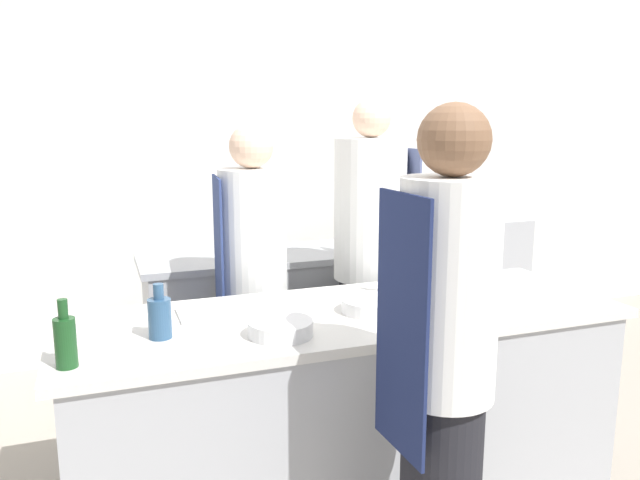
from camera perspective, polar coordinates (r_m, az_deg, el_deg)
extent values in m
cube|color=silver|center=(4.65, -7.56, 7.15)|extent=(8.00, 0.06, 2.80)
cube|color=#A8AAAF|center=(2.90, 2.45, -15.29)|extent=(2.33, 0.79, 0.85)
cube|color=silver|center=(2.73, 2.52, -6.91)|extent=(2.42, 0.82, 0.04)
cube|color=#A8AAAF|center=(4.04, -2.42, -7.50)|extent=(1.82, 0.56, 0.85)
cube|color=#A8AAAF|center=(3.92, -2.47, -1.34)|extent=(1.89, 0.59, 0.04)
cube|color=#A8AAAF|center=(5.07, 12.06, -3.31)|extent=(0.99, 0.65, 0.95)
cube|color=black|center=(4.87, 13.96, -6.60)|extent=(0.79, 0.01, 0.33)
cube|color=black|center=(4.72, 14.32, 0.91)|extent=(0.84, 0.01, 0.06)
cylinder|color=white|center=(2.04, 11.63, -4.47)|extent=(0.33, 0.33, 0.72)
cube|color=#19234C|center=(1.99, 7.45, -7.83)|extent=(0.02, 0.31, 0.84)
sphere|color=brown|center=(1.97, 12.17, 8.95)|extent=(0.23, 0.23, 0.23)
cylinder|color=black|center=(3.63, 4.40, -9.83)|extent=(0.33, 0.33, 0.83)
cylinder|color=silver|center=(3.43, 4.60, 2.83)|extent=(0.39, 0.39, 0.77)
cube|color=#4C567F|center=(3.54, 7.52, 1.20)|extent=(0.02, 0.37, 0.88)
sphere|color=beige|center=(3.39, 4.73, 11.05)|extent=(0.21, 0.21, 0.21)
cylinder|color=black|center=(3.47, -5.89, -11.40)|extent=(0.30, 0.30, 0.77)
cylinder|color=white|center=(3.26, -6.14, 0.52)|extent=(0.35, 0.35, 0.68)
cube|color=navy|center=(3.26, -9.24, -1.29)|extent=(0.04, 0.33, 0.80)
sphere|color=beige|center=(3.21, -6.31, 8.52)|extent=(0.23, 0.23, 0.23)
cylinder|color=silver|center=(2.92, 7.65, -3.09)|extent=(0.07, 0.07, 0.22)
cylinder|color=silver|center=(2.89, 7.73, -0.09)|extent=(0.03, 0.03, 0.09)
cylinder|color=#2D5175|center=(2.45, -14.44, -6.97)|extent=(0.09, 0.09, 0.15)
cylinder|color=#2D5175|center=(2.42, -14.56, -4.58)|extent=(0.04, 0.04, 0.06)
cylinder|color=#19471E|center=(2.27, -22.24, -8.71)|extent=(0.07, 0.07, 0.17)
cylinder|color=#19471E|center=(2.23, -22.46, -5.84)|extent=(0.03, 0.03, 0.07)
cylinder|color=white|center=(2.42, -3.63, -8.04)|extent=(0.25, 0.25, 0.06)
cylinder|color=white|center=(2.71, 4.73, -5.97)|extent=(0.26, 0.26, 0.06)
cube|color=white|center=(2.72, -9.28, -6.51)|extent=(0.34, 0.23, 0.01)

